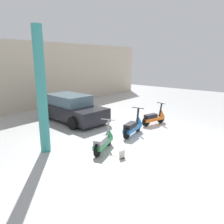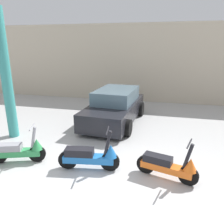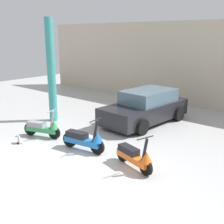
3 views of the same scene
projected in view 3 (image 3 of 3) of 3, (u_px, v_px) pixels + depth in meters
The scene contains 8 objects.
ground_plane at pixel (71, 163), 7.45m from camera, with size 28.00×28.00×0.00m, color #B2B2B2.
wall_back at pixel (200, 65), 12.72m from camera, with size 19.60×0.12×3.92m, color beige.
scooter_front_left at pixel (43, 127), 9.25m from camera, with size 1.33×0.68×0.96m.
scooter_front_right at pixel (85, 139), 8.15m from camera, with size 1.47×0.56×1.03m.
scooter_front_center at pixel (135, 156), 7.06m from camera, with size 1.35×0.63×0.96m.
car_rear_left at pixel (146, 107), 10.77m from camera, with size 2.01×3.82×1.26m.
placard_near_left_scooter at pixel (19, 140), 8.78m from camera, with size 0.20×0.15×0.26m.
support_column_side at pixel (51, 71), 10.66m from camera, with size 0.31×0.31×3.92m, color teal.
Camera 3 is at (5.23, -4.51, 3.30)m, focal length 45.00 mm.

